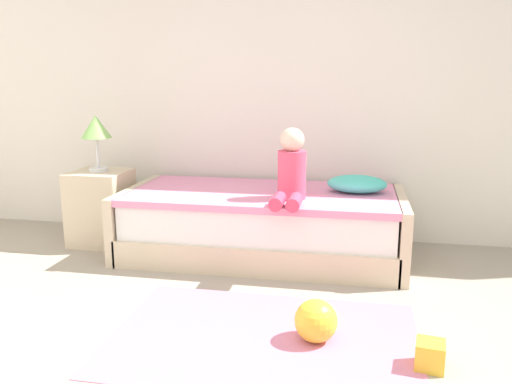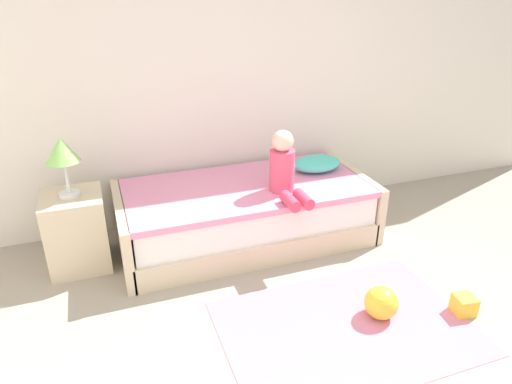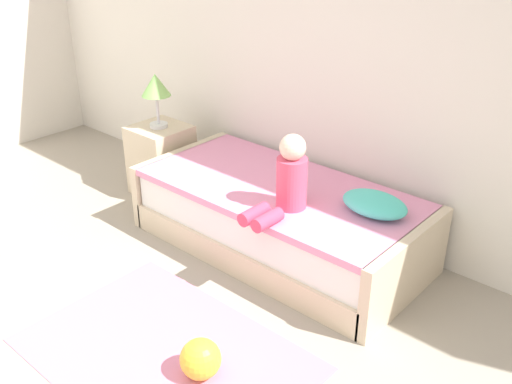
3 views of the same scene
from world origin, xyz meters
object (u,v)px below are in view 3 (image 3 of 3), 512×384
object	(u,v)px
nightstand	(161,160)
bed	(279,218)
table_lamp	(156,88)
toy_ball	(201,359)
child_figure	(287,180)
pillow	(375,204)

from	to	relation	value
nightstand	bed	bearing A→B (deg)	-2.11
table_lamp	toy_ball	bearing A→B (deg)	-35.43
bed	nightstand	world-z (taller)	nightstand
table_lamp	toy_ball	distance (m)	2.43
child_figure	toy_ball	distance (m)	1.23
bed	toy_ball	distance (m)	1.38
bed	pillow	xyz separation A→B (m)	(0.70, 0.10, 0.32)
bed	child_figure	distance (m)	0.57
nightstand	pillow	world-z (taller)	pillow
nightstand	table_lamp	world-z (taller)	table_lamp
nightstand	table_lamp	bearing A→B (deg)	180.00
nightstand	table_lamp	distance (m)	0.64
child_figure	pillow	world-z (taller)	child_figure
bed	nightstand	bearing A→B (deg)	177.89
bed	pillow	bearing A→B (deg)	8.15
nightstand	pillow	bearing A→B (deg)	1.40
child_figure	pillow	size ratio (longest dim) A/B	1.16
table_lamp	pillow	world-z (taller)	table_lamp
table_lamp	child_figure	bearing A→B (deg)	-9.90
pillow	nightstand	bearing A→B (deg)	-178.60
nightstand	table_lamp	size ratio (longest dim) A/B	1.33
child_figure	nightstand	bearing A→B (deg)	170.10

